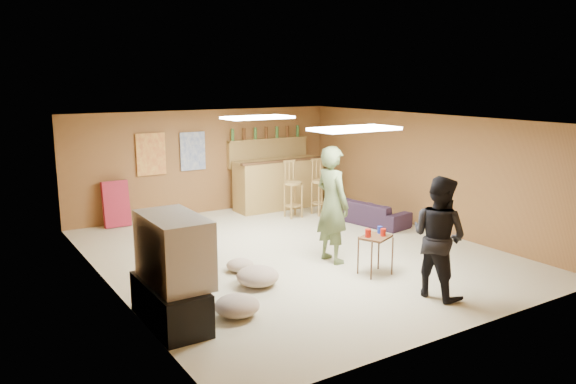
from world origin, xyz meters
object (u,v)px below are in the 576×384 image
tv_body (174,249)px  person_olive (332,205)px  person_black (439,237)px  sofa (371,212)px  tray_table (375,255)px  bar_counter (279,184)px

tv_body → person_olive: person_olive is taller
person_black → sofa: bearing=-36.2°
person_black → tray_table: size_ratio=2.77×
tv_body → bar_counter: (4.15, 4.45, -0.35)m
bar_counter → sofa: 2.32m
sofa → person_black: bearing=141.9°
bar_counter → tray_table: 4.58m
bar_counter → sofa: size_ratio=1.27×
person_olive → tray_table: bearing=-171.4°
person_olive → tray_table: 1.06m
bar_counter → person_black: 5.60m
person_black → sofa: person_black is taller
bar_counter → person_black: bearing=-99.4°
person_olive → tv_body: bearing=103.1°
bar_counter → person_black: size_ratio=1.24×
tray_table → tv_body: bearing=-180.0°
bar_counter → tray_table: (-1.06, -4.45, -0.26)m
person_olive → tray_table: (0.17, -0.84, -0.63)m
person_olive → tray_table: person_olive is taller
person_olive → person_black: (0.31, -1.91, -0.11)m
sofa → tray_table: tray_table is taller
tray_table → person_black: bearing=-82.5°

